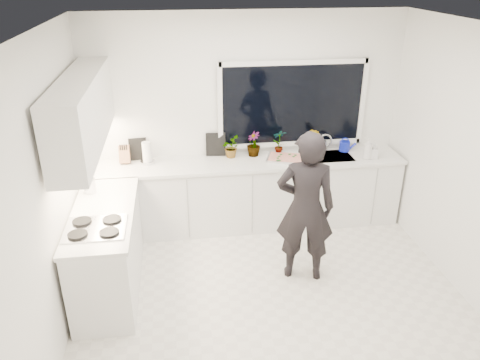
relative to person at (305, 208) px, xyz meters
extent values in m
cube|color=beige|center=(-0.41, -0.26, -0.86)|extent=(4.00, 3.50, 0.02)
cube|color=white|center=(-0.41, 1.50, 0.50)|extent=(4.00, 0.02, 2.70)
cube|color=white|center=(-2.42, -0.26, 0.50)|extent=(0.02, 3.50, 2.70)
cube|color=white|center=(1.60, -0.26, 0.50)|extent=(0.02, 3.50, 2.70)
cube|color=white|center=(-0.41, -0.26, 1.86)|extent=(4.00, 3.50, 0.02)
cube|color=black|center=(0.19, 1.47, 0.70)|extent=(1.80, 0.02, 1.00)
cube|color=white|center=(-0.41, 1.19, -0.41)|extent=(3.92, 0.58, 0.88)
cube|color=white|center=(-2.08, 0.09, -0.41)|extent=(0.58, 1.60, 0.88)
cube|color=silver|center=(-0.41, 1.18, 0.05)|extent=(3.94, 0.62, 0.04)
cube|color=silver|center=(-2.08, 0.09, 0.05)|extent=(0.62, 1.60, 0.04)
cube|color=white|center=(-2.20, 0.44, 1.00)|extent=(0.34, 2.10, 0.70)
cube|color=silver|center=(0.64, 1.19, 0.02)|extent=(0.58, 0.42, 0.14)
cylinder|color=silver|center=(0.64, 1.39, 0.18)|extent=(0.03, 0.03, 0.22)
cube|color=black|center=(-2.10, -0.26, 0.09)|extent=(0.56, 0.48, 0.03)
imported|color=black|center=(0.00, 0.00, 0.00)|extent=(0.69, 0.53, 1.70)
cube|color=silver|center=(0.05, 1.16, 0.09)|extent=(0.53, 0.46, 0.03)
cube|color=red|center=(0.05, 1.16, 0.10)|extent=(0.49, 0.41, 0.01)
cylinder|color=#1320B5|center=(0.90, 1.35, 0.14)|extent=(0.17, 0.17, 0.13)
cylinder|color=white|center=(-1.67, 1.29, 0.20)|extent=(0.14, 0.14, 0.26)
cube|color=#875F3F|center=(-1.95, 1.33, 0.18)|extent=(0.13, 0.10, 0.22)
cylinder|color=silver|center=(-2.26, 0.54, 0.15)|extent=(0.17, 0.17, 0.16)
cube|color=black|center=(-1.79, 1.43, 0.21)|extent=(0.22, 0.04, 0.28)
cube|color=black|center=(-0.81, 1.43, 0.22)|extent=(0.25, 0.05, 0.30)
imported|color=#26662D|center=(-0.63, 1.35, 0.20)|extent=(0.23, 0.26, 0.27)
imported|color=#26662D|center=(-0.33, 1.35, 0.23)|extent=(0.23, 0.23, 0.32)
imported|color=#26662D|center=(0.01, 1.35, 0.24)|extent=(0.20, 0.15, 0.34)
imported|color=#26662D|center=(0.48, 1.35, 0.24)|extent=(0.19, 0.22, 0.33)
imported|color=#D8BF66|center=(1.09, 1.04, 0.21)|extent=(0.12, 0.12, 0.29)
imported|color=#D8BF66|center=(1.18, 1.04, 0.17)|extent=(0.11, 0.11, 0.20)
camera|label=1|loc=(-1.29, -4.19, 2.34)|focal=35.00mm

